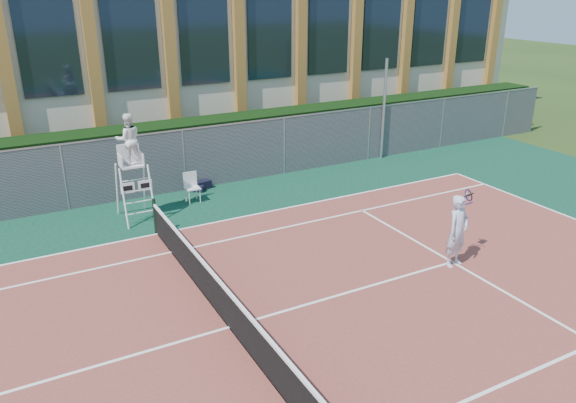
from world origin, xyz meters
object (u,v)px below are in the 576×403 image
umpire_chair (129,142)px  plastic_chair (191,184)px  steel_pole (384,110)px  tennis_player (458,231)px

umpire_chair → plastic_chair: 2.85m
steel_pole → tennis_player: steel_pole is taller
steel_pole → plastic_chair: (-8.78, -1.05, -1.47)m
steel_pole → umpire_chair: size_ratio=1.22×
umpire_chair → steel_pole: bearing=8.7°
steel_pole → plastic_chair: bearing=-173.2°
umpire_chair → tennis_player: 9.83m
tennis_player → plastic_chair: bearing=120.1°
plastic_chair → steel_pole: bearing=6.8°
steel_pole → umpire_chair: bearing=-171.3°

